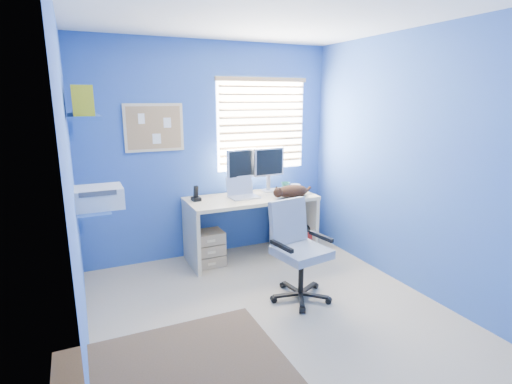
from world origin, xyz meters
name	(u,v)px	position (x,y,z in m)	size (l,w,h in m)	color
floor	(271,312)	(0.00, 0.00, 0.00)	(3.00, 3.20, 0.00)	tan
ceiling	(274,11)	(0.00, 0.00, 2.50)	(3.00, 3.20, 0.00)	white
wall_back	(211,152)	(0.00, 1.60, 1.25)	(3.00, 0.01, 2.50)	#3356B6
wall_front	(426,234)	(0.00, -1.60, 1.25)	(3.00, 0.01, 2.50)	#3356B6
wall_left	(72,192)	(-1.50, 0.00, 1.25)	(0.01, 3.20, 2.50)	#3356B6
wall_right	(410,163)	(1.50, 0.00, 1.25)	(0.01, 3.20, 2.50)	#3356B6
desk	(251,227)	(0.36, 1.26, 0.37)	(1.50, 0.65, 0.74)	beige
laptop	(244,188)	(0.27, 1.26, 0.85)	(0.33, 0.26, 0.22)	silver
monitor_left	(241,172)	(0.32, 1.45, 1.01)	(0.40, 0.12, 0.54)	silver
monitor_right	(268,170)	(0.67, 1.42, 1.01)	(0.40, 0.12, 0.54)	silver
phone	(196,193)	(-0.27, 1.35, 0.82)	(0.09, 0.11, 0.17)	black
mug	(286,186)	(0.90, 1.40, 0.79)	(0.10, 0.09, 0.10)	#206D5A
cd_spindle	(295,187)	(1.02, 1.37, 0.78)	(0.13, 0.13, 0.07)	silver
cat	(292,191)	(0.79, 1.05, 0.81)	(0.40, 0.21, 0.14)	black
tower_pc	(284,232)	(0.84, 1.30, 0.23)	(0.19, 0.44, 0.45)	beige
drawer_boxes	(208,248)	(-0.19, 1.23, 0.20)	(0.35, 0.28, 0.41)	tan
yellow_book	(282,247)	(0.70, 1.10, 0.12)	(0.03, 0.17, 0.24)	yellow
backpack	(309,238)	(1.09, 1.13, 0.17)	(0.29, 0.22, 0.34)	black
office_chair	(298,263)	(0.36, 0.15, 0.35)	(0.62, 0.62, 0.93)	black
window_blinds	(262,124)	(0.65, 1.57, 1.55)	(1.15, 0.05, 1.10)	white
corkboard	(154,128)	(-0.65, 1.58, 1.55)	(0.64, 0.02, 0.52)	beige
wall_shelves	(89,151)	(-1.35, 0.75, 1.43)	(0.42, 0.90, 1.05)	#3159A7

